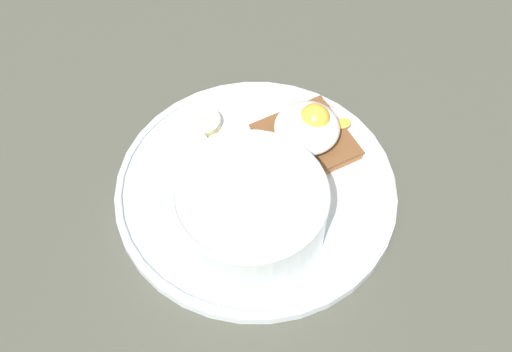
% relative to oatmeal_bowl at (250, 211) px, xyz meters
% --- Properties ---
extents(ground_plane, '(1.20, 1.20, 0.02)m').
position_rel_oatmeal_bowl_xyz_m(ground_plane, '(0.03, 0.04, -0.05)').
color(ground_plane, '#46473D').
rests_on(ground_plane, ground).
extents(plate, '(0.26, 0.26, 0.02)m').
position_rel_oatmeal_bowl_xyz_m(plate, '(0.03, 0.04, -0.03)').
color(plate, white).
rests_on(plate, ground_plane).
extents(oatmeal_bowl, '(0.14, 0.14, 0.06)m').
position_rel_oatmeal_bowl_xyz_m(oatmeal_bowl, '(0.00, 0.00, 0.00)').
color(oatmeal_bowl, white).
rests_on(oatmeal_bowl, plate).
extents(toast_slice, '(0.08, 0.08, 0.01)m').
position_rel_oatmeal_bowl_xyz_m(toast_slice, '(0.09, 0.06, -0.02)').
color(toast_slice, brown).
rests_on(toast_slice, plate).
extents(poached_egg, '(0.08, 0.06, 0.04)m').
position_rel_oatmeal_bowl_xyz_m(poached_egg, '(0.09, 0.06, -0.00)').
color(poached_egg, white).
rests_on(poached_egg, toast_slice).
extents(banana_slice_front, '(0.05, 0.05, 0.01)m').
position_rel_oatmeal_bowl_xyz_m(banana_slice_front, '(0.01, 0.13, -0.02)').
color(banana_slice_front, '#F6F1BD').
rests_on(banana_slice_front, plate).
extents(banana_slice_left, '(0.04, 0.04, 0.01)m').
position_rel_oatmeal_bowl_xyz_m(banana_slice_left, '(0.01, 0.09, -0.03)').
color(banana_slice_left, beige).
rests_on(banana_slice_left, plate).
extents(banana_slice_back, '(0.04, 0.05, 0.02)m').
position_rel_oatmeal_bowl_xyz_m(banana_slice_back, '(-0.01, 0.10, -0.02)').
color(banana_slice_back, '#EFEBC0').
rests_on(banana_slice_back, plate).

